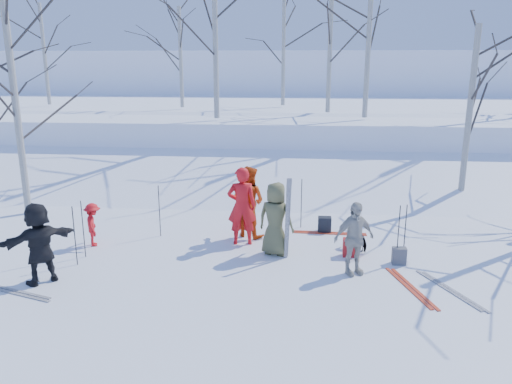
# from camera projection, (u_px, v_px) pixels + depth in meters

# --- Properties ---
(ground) EXTENTS (120.00, 120.00, 0.00)m
(ground) POSITION_uv_depth(u_px,v_px,m) (250.00, 267.00, 10.89)
(ground) COLOR white
(ground) RESTS_ON ground
(snow_ramp) EXTENTS (70.00, 9.49, 4.12)m
(snow_ramp) POSITION_uv_depth(u_px,v_px,m) (270.00, 184.00, 17.59)
(snow_ramp) COLOR white
(snow_ramp) RESTS_ON ground
(snow_plateau) EXTENTS (70.00, 18.00, 2.20)m
(snow_plateau) POSITION_uv_depth(u_px,v_px,m) (282.00, 125.00, 27.00)
(snow_plateau) COLOR white
(snow_plateau) RESTS_ON ground
(far_hill) EXTENTS (90.00, 30.00, 6.00)m
(far_hill) POSITION_uv_depth(u_px,v_px,m) (291.00, 87.00, 46.97)
(far_hill) COLOR white
(far_hill) RESTS_ON ground
(skier_olive_center) EXTENTS (0.96, 0.78, 1.71)m
(skier_olive_center) POSITION_uv_depth(u_px,v_px,m) (276.00, 219.00, 11.41)
(skier_olive_center) COLOR brown
(skier_olive_center) RESTS_ON ground
(skier_red_north) EXTENTS (0.76, 0.56, 1.92)m
(skier_red_north) POSITION_uv_depth(u_px,v_px,m) (242.00, 206.00, 12.04)
(skier_red_north) COLOR red
(skier_red_north) RESTS_ON ground
(skier_redor_behind) EXTENTS (1.10, 1.02, 1.82)m
(skier_redor_behind) POSITION_uv_depth(u_px,v_px,m) (248.00, 201.00, 12.62)
(skier_redor_behind) COLOR #CD460F
(skier_redor_behind) RESTS_ON ground
(skier_red_seated) EXTENTS (0.63, 0.78, 1.06)m
(skier_red_seated) POSITION_uv_depth(u_px,v_px,m) (93.00, 225.00, 12.03)
(skier_red_seated) COLOR red
(skier_red_seated) RESTS_ON ground
(skier_cream_east) EXTENTS (1.00, 0.74, 1.57)m
(skier_cream_east) POSITION_uv_depth(u_px,v_px,m) (354.00, 238.00, 10.35)
(skier_cream_east) COLOR beige
(skier_cream_east) RESTS_ON ground
(skier_grey_west) EXTENTS (1.43, 1.47, 1.68)m
(skier_grey_west) POSITION_uv_depth(u_px,v_px,m) (39.00, 243.00, 9.94)
(skier_grey_west) COLOR black
(skier_grey_west) RESTS_ON ground
(dog) EXTENTS (0.66, 0.68, 0.55)m
(dog) POSITION_uv_depth(u_px,v_px,m) (358.00, 238.00, 11.83)
(dog) COLOR black
(dog) RESTS_ON ground
(upright_ski_left) EXTENTS (0.11, 0.17, 1.90)m
(upright_ski_left) POSITION_uv_depth(u_px,v_px,m) (287.00, 219.00, 11.09)
(upright_ski_left) COLOR silver
(upright_ski_left) RESTS_ON ground
(upright_ski_right) EXTENTS (0.14, 0.23, 1.89)m
(upright_ski_right) POSITION_uv_depth(u_px,v_px,m) (288.00, 218.00, 11.13)
(upright_ski_right) COLOR silver
(upright_ski_right) RESTS_ON ground
(ski_pair_a) EXTENTS (1.19, 2.00, 0.02)m
(ski_pair_a) POSITION_uv_depth(u_px,v_px,m) (411.00, 288.00, 9.87)
(ski_pair_a) COLOR red
(ski_pair_a) RESTS_ON ground
(ski_pair_b) EXTENTS (1.30, 2.02, 0.02)m
(ski_pair_b) POSITION_uv_depth(u_px,v_px,m) (13.00, 291.00, 9.71)
(ski_pair_b) COLOR silver
(ski_pair_b) RESTS_ON ground
(ski_pair_c) EXTENTS (1.62, 2.05, 0.02)m
(ski_pair_c) POSITION_uv_depth(u_px,v_px,m) (450.00, 290.00, 9.77)
(ski_pair_c) COLOR silver
(ski_pair_c) RESTS_ON ground
(ski_pair_d) EXTENTS (0.32, 1.91, 0.02)m
(ski_pair_d) POSITION_uv_depth(u_px,v_px,m) (329.00, 233.00, 13.00)
(ski_pair_d) COLOR red
(ski_pair_d) RESTS_ON ground
(ski_pole_a) EXTENTS (0.02, 0.02, 1.34)m
(ski_pole_a) POSITION_uv_depth(u_px,v_px,m) (301.00, 203.00, 13.31)
(ski_pole_a) COLOR black
(ski_pole_a) RESTS_ON ground
(ski_pole_b) EXTENTS (0.02, 0.02, 1.34)m
(ski_pole_b) POSITION_uv_depth(u_px,v_px,m) (159.00, 211.00, 12.64)
(ski_pole_b) COLOR black
(ski_pole_b) RESTS_ON ground
(ski_pole_c) EXTENTS (0.02, 0.02, 1.34)m
(ski_pole_c) POSITION_uv_depth(u_px,v_px,m) (75.00, 236.00, 10.84)
(ski_pole_c) COLOR black
(ski_pole_c) RESTS_ON ground
(ski_pole_d) EXTENTS (0.02, 0.02, 1.34)m
(ski_pole_d) POSITION_uv_depth(u_px,v_px,m) (44.00, 234.00, 10.95)
(ski_pole_d) COLOR black
(ski_pole_d) RESTS_ON ground
(ski_pole_e) EXTENTS (0.02, 0.02, 1.34)m
(ski_pole_e) POSITION_uv_depth(u_px,v_px,m) (405.00, 234.00, 10.98)
(ski_pole_e) COLOR black
(ski_pole_e) RESTS_ON ground
(ski_pole_f) EXTENTS (0.02, 0.02, 1.34)m
(ski_pole_f) POSITION_uv_depth(u_px,v_px,m) (398.00, 235.00, 10.91)
(ski_pole_f) COLOR black
(ski_pole_f) RESTS_ON ground
(ski_pole_g) EXTENTS (0.02, 0.02, 1.34)m
(ski_pole_g) POSITION_uv_depth(u_px,v_px,m) (83.00, 229.00, 11.28)
(ski_pole_g) COLOR black
(ski_pole_g) RESTS_ON ground
(ski_pole_h) EXTENTS (0.02, 0.02, 1.34)m
(ski_pole_h) POSITION_uv_depth(u_px,v_px,m) (282.00, 210.00, 12.72)
(ski_pole_h) COLOR black
(ski_pole_h) RESTS_ON ground
(backpack_red) EXTENTS (0.32, 0.22, 0.42)m
(backpack_red) POSITION_uv_depth(u_px,v_px,m) (350.00, 247.00, 11.44)
(backpack_red) COLOR maroon
(backpack_red) RESTS_ON ground
(backpack_grey) EXTENTS (0.30, 0.20, 0.38)m
(backpack_grey) POSITION_uv_depth(u_px,v_px,m) (399.00, 256.00, 11.00)
(backpack_grey) COLOR #515358
(backpack_grey) RESTS_ON ground
(backpack_dark) EXTENTS (0.34, 0.24, 0.40)m
(backpack_dark) POSITION_uv_depth(u_px,v_px,m) (325.00, 224.00, 13.09)
(backpack_dark) COLOR black
(backpack_dark) RESTS_ON ground
(birch_plateau_a) EXTENTS (4.74, 4.74, 5.91)m
(birch_plateau_a) POSITION_uv_depth(u_px,v_px,m) (330.00, 41.00, 20.86)
(birch_plateau_a) COLOR silver
(birch_plateau_a) RESTS_ON snow_plateau
(birch_plateau_b) EXTENTS (4.02, 4.02, 4.89)m
(birch_plateau_b) POSITION_uv_depth(u_px,v_px,m) (44.00, 55.00, 24.83)
(birch_plateau_b) COLOR silver
(birch_plateau_b) RESTS_ON snow_plateau
(birch_plateau_c) EXTENTS (5.25, 5.25, 6.64)m
(birch_plateau_c) POSITION_uv_depth(u_px,v_px,m) (215.00, 29.00, 18.57)
(birch_plateau_c) COLOR silver
(birch_plateau_c) RESTS_ON snow_plateau
(birch_plateau_e) EXTENTS (3.80, 3.80, 4.58)m
(birch_plateau_e) POSITION_uv_depth(u_px,v_px,m) (181.00, 58.00, 23.32)
(birch_plateau_e) COLOR silver
(birch_plateau_e) RESTS_ON snow_plateau
(birch_plateau_g) EXTENTS (4.97, 4.97, 6.24)m
(birch_plateau_g) POSITION_uv_depth(u_px,v_px,m) (369.00, 34.00, 18.86)
(birch_plateau_g) COLOR silver
(birch_plateau_g) RESTS_ON snow_plateau
(birch_plateau_h) EXTENTS (4.49, 4.49, 5.55)m
(birch_plateau_h) POSITION_uv_depth(u_px,v_px,m) (284.00, 48.00, 24.36)
(birch_plateau_h) COLOR silver
(birch_plateau_h) RESTS_ON snow_plateau
(birch_edge_a) EXTENTS (4.91, 4.91, 6.16)m
(birch_edge_a) POSITION_uv_depth(u_px,v_px,m) (16.00, 108.00, 13.91)
(birch_edge_a) COLOR silver
(birch_edge_a) RESTS_ON ground
(birch_edge_e) EXTENTS (4.39, 4.39, 5.41)m
(birch_edge_e) POSITION_uv_depth(u_px,v_px,m) (469.00, 117.00, 15.04)
(birch_edge_e) COLOR silver
(birch_edge_e) RESTS_ON ground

